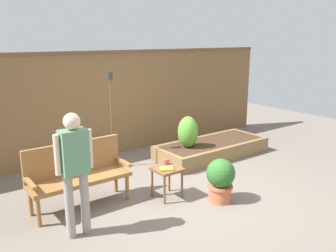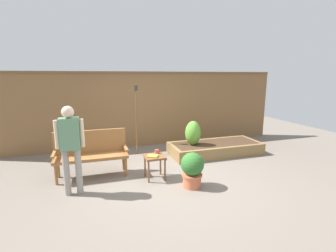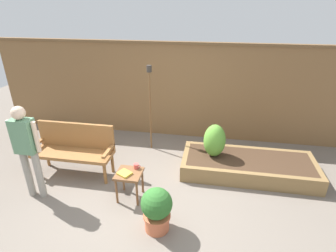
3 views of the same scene
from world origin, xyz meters
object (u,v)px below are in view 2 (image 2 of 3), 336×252
shrub_near_bench (193,133)px  person_by_bench (70,143)px  side_table (155,160)px  potted_boxwood (192,168)px  cup_on_table (157,151)px  garden_bench (91,150)px  tiki_torch (136,108)px  book_on_table (153,156)px

shrub_near_bench → person_by_bench: bearing=-155.6°
side_table → potted_boxwood: (0.57, -0.58, -0.04)m
cup_on_table → shrub_near_bench: bearing=37.7°
garden_bench → cup_on_table: bearing=-18.3°
side_table → shrub_near_bench: bearing=39.6°
potted_boxwood → tiki_torch: bearing=105.3°
potted_boxwood → shrub_near_bench: 1.82m
garden_bench → book_on_table: size_ratio=7.40×
shrub_near_bench → person_by_bench: person_by_bench is taller
cup_on_table → shrub_near_bench: size_ratio=0.18×
cup_on_table → tiki_torch: size_ratio=0.06×
shrub_near_bench → person_by_bench: size_ratio=0.40×
garden_bench → person_by_bench: person_by_bench is taller
cup_on_table → book_on_table: cup_on_table is taller
cup_on_table → potted_boxwood: 0.88m
person_by_bench → book_on_table: bearing=5.9°
garden_bench → side_table: size_ratio=3.00×
shrub_near_bench → garden_bench: bearing=-168.4°
side_table → person_by_bench: bearing=-172.3°
shrub_near_bench → person_by_bench: 3.11m
garden_bench → potted_boxwood: size_ratio=2.18×
tiki_torch → side_table: bearing=-88.4°
side_table → potted_boxwood: size_ratio=0.73×
potted_boxwood → shrub_near_bench: (0.73, 1.65, 0.25)m
book_on_table → person_by_bench: person_by_bench is taller
garden_bench → shrub_near_bench: (2.49, 0.51, 0.07)m
tiki_torch → person_by_bench: size_ratio=1.16×
garden_bench → potted_boxwood: garden_bench is taller
side_table → person_by_bench: person_by_bench is taller
book_on_table → tiki_torch: bearing=117.9°
book_on_table → potted_boxwood: bearing=-12.1°
cup_on_table → tiki_torch: 1.69m
shrub_near_bench → person_by_bench: (-2.81, -1.28, 0.32)m
garden_bench → person_by_bench: (-0.32, -0.77, 0.39)m
person_by_bench → garden_bench: bearing=67.2°
cup_on_table → potted_boxwood: potted_boxwood is taller
person_by_bench → tiki_torch: bearing=51.8°
tiki_torch → person_by_bench: tiki_torch is taller
garden_bench → person_by_bench: 0.92m
tiki_torch → cup_on_table: bearing=-85.2°
garden_bench → tiki_torch: size_ratio=0.80×
book_on_table → potted_boxwood: potted_boxwood is taller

